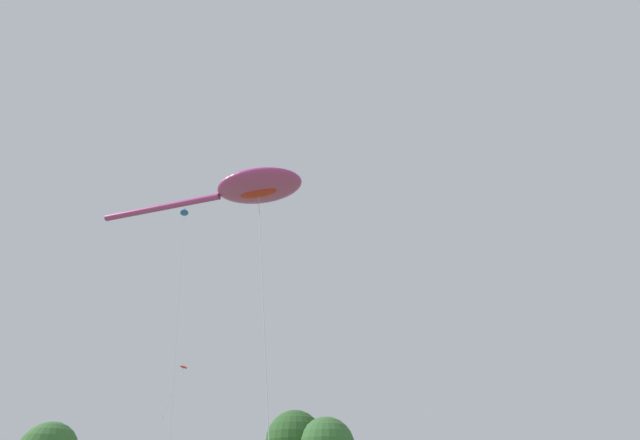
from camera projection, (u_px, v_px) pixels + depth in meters
The scene contains 3 objects.
big_show_kite at pixel (253, 188), 22.85m from camera, with size 7.36×10.85×14.56m.
small_kite_triangle_green at pixel (184, 213), 41.26m from camera, with size 0.78×5.28×23.20m.
small_kite_stunt_black at pixel (181, 372), 31.60m from camera, with size 3.67×3.04×9.28m.
Camera 1 is at (-8.91, -2.97, 1.40)m, focal length 27.81 mm.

